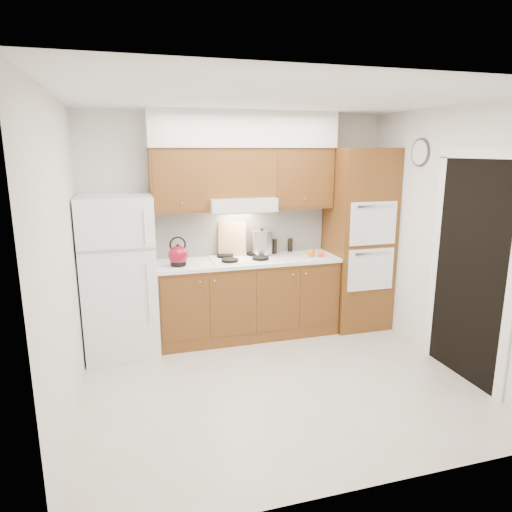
{
  "coord_description": "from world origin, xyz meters",
  "views": [
    {
      "loc": [
        -1.31,
        -3.78,
        2.17
      ],
      "look_at": [
        -0.08,
        0.45,
        1.15
      ],
      "focal_mm": 32.0,
      "sensor_mm": 36.0,
      "label": 1
    }
  ],
  "objects_px": {
    "fridge": "(119,276)",
    "stock_pot": "(262,242)",
    "oven_cabinet": "(358,239)",
    "kettle": "(178,255)"
  },
  "relations": [
    {
      "from": "fridge",
      "to": "stock_pot",
      "type": "xyz_separation_m",
      "value": [
        1.65,
        0.18,
        0.24
      ]
    },
    {
      "from": "fridge",
      "to": "stock_pot",
      "type": "relative_size",
      "value": 6.43
    },
    {
      "from": "fridge",
      "to": "stock_pot",
      "type": "bearing_deg",
      "value": 6.26
    },
    {
      "from": "fridge",
      "to": "stock_pot",
      "type": "height_order",
      "value": "fridge"
    },
    {
      "from": "oven_cabinet",
      "to": "stock_pot",
      "type": "bearing_deg",
      "value": 173.08
    },
    {
      "from": "kettle",
      "to": "stock_pot",
      "type": "height_order",
      "value": "stock_pot"
    },
    {
      "from": "kettle",
      "to": "stock_pot",
      "type": "bearing_deg",
      "value": 36.45
    },
    {
      "from": "oven_cabinet",
      "to": "kettle",
      "type": "distance_m",
      "value": 2.22
    },
    {
      "from": "oven_cabinet",
      "to": "fridge",
      "type": "bearing_deg",
      "value": -179.3
    },
    {
      "from": "kettle",
      "to": "stock_pot",
      "type": "relative_size",
      "value": 0.81
    }
  ]
}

